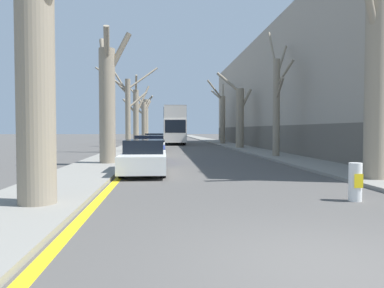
{
  "coord_description": "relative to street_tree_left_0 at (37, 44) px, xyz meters",
  "views": [
    {
      "loc": [
        -2.13,
        -4.46,
        1.74
      ],
      "look_at": [
        0.95,
        35.88,
        0.2
      ],
      "focal_mm": 35.0,
      "sensor_mm": 36.0,
      "label": 1
    }
  ],
  "objects": [
    {
      "name": "parked_car_1",
      "position": [
        1.99,
        12.01,
        -2.94
      ],
      "size": [
        1.7,
        4.46,
        1.44
      ],
      "color": "navy",
      "rests_on": "ground"
    },
    {
      "name": "street_tree_left_2",
      "position": [
        0.04,
        20.17,
        -0.25
      ],
      "size": [
        4.87,
        1.55,
        6.9
      ],
      "color": "gray",
      "rests_on": "ground"
    },
    {
      "name": "sidewalk_left",
      "position": [
        -0.32,
        45.97,
        -3.55
      ],
      "size": [
        2.6,
        120.0,
        0.12
      ],
      "primitive_type": "cube",
      "color": "gray",
      "rests_on": "ground"
    },
    {
      "name": "street_tree_left_3",
      "position": [
        -0.06,
        30.54,
        -0.38
      ],
      "size": [
        2.84,
        2.6,
        7.24
      ],
      "color": "gray",
      "rests_on": "ground"
    },
    {
      "name": "double_decker_bus",
      "position": [
        4.04,
        37.01,
        -1.09
      ],
      "size": [
        2.52,
        10.35,
        4.44
      ],
      "color": "silver",
      "rests_on": "ground"
    },
    {
      "name": "building_facade_right",
      "position": [
        16.38,
        26.08,
        1.52
      ],
      "size": [
        10.08,
        46.82,
        10.28
      ],
      "color": "#9E9384",
      "rests_on": "ground"
    },
    {
      "name": "street_tree_left_0",
      "position": [
        0.0,
        0.0,
        0.0
      ],
      "size": [
        2.96,
        3.01,
        7.26
      ],
      "color": "gray",
      "rests_on": "ground"
    },
    {
      "name": "traffic_bollard",
      "position": [
        7.41,
        0.22,
        -3.14
      ],
      "size": [
        0.31,
        0.33,
        0.94
      ],
      "color": "white",
      "rests_on": "ground"
    },
    {
      "name": "street_tree_right_2",
      "position": [
        9.72,
        25.39,
        -0.49
      ],
      "size": [
        3.14,
        3.33,
        7.13
      ],
      "color": "gray",
      "rests_on": "ground"
    },
    {
      "name": "parked_car_0",
      "position": [
        1.99,
        6.46,
        -2.97
      ],
      "size": [
        1.71,
        4.58,
        1.34
      ],
      "color": "silver",
      "rests_on": "ground"
    },
    {
      "name": "street_tree_right_3",
      "position": [
        9.8,
        36.09,
        -0.15
      ],
      "size": [
        2.65,
        3.6,
        7.61
      ],
      "color": "gray",
      "rests_on": "ground"
    },
    {
      "name": "street_tree_right_0",
      "position": [
        9.83,
        3.41,
        0.19
      ],
      "size": [
        3.17,
        2.83,
        8.34
      ],
      "color": "gray",
      "rests_on": "ground"
    },
    {
      "name": "street_tree_left_5",
      "position": [
        -0.11,
        51.73,
        0.0
      ],
      "size": [
        2.93,
        1.71,
        7.2
      ],
      "color": "gray",
      "rests_on": "ground"
    },
    {
      "name": "parked_car_3",
      "position": [
        1.99,
        23.47,
        -2.93
      ],
      "size": [
        1.72,
        4.38,
        1.43
      ],
      "color": "black",
      "rests_on": "ground"
    },
    {
      "name": "parked_car_2",
      "position": [
        1.99,
        17.5,
        -2.97
      ],
      "size": [
        1.74,
        3.92,
        1.35
      ],
      "color": "silver",
      "rests_on": "ground"
    },
    {
      "name": "street_tree_left_4",
      "position": [
        0.15,
        41.27,
        -0.54
      ],
      "size": [
        2.87,
        1.5,
        7.25
      ],
      "color": "gray",
      "rests_on": "ground"
    },
    {
      "name": "kerb_line_stripe",
      "position": [
        1.16,
        45.97,
        -3.61
      ],
      "size": [
        0.24,
        120.0,
        0.01
      ],
      "primitive_type": "cube",
      "color": "yellow",
      "rests_on": "ground"
    },
    {
      "name": "street_tree_right_1",
      "position": [
        9.81,
        14.4,
        -0.05
      ],
      "size": [
        1.66,
        4.0,
        8.27
      ],
      "color": "gray",
      "rests_on": "ground"
    },
    {
      "name": "ground_plane",
      "position": [
        4.89,
        -4.03,
        -3.61
      ],
      "size": [
        300.0,
        300.0,
        0.0
      ],
      "primitive_type": "plane",
      "color": "#4C4947"
    },
    {
      "name": "street_tree_left_1",
      "position": [
        0.05,
        10.04,
        -0.44
      ],
      "size": [
        1.8,
        2.56,
        6.56
      ],
      "color": "gray",
      "rests_on": "ground"
    },
    {
      "name": "sidewalk_right",
      "position": [
        10.1,
        45.97,
        -3.55
      ],
      "size": [
        2.6,
        120.0,
        0.12
      ],
      "primitive_type": "cube",
      "color": "gray",
      "rests_on": "ground"
    }
  ]
}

